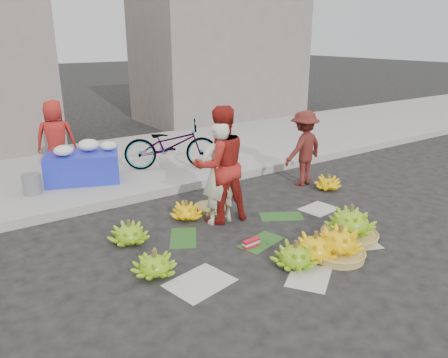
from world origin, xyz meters
TOP-DOWN VIEW (x-y plane):
  - ground at (0.00, 0.00)m, footprint 80.00×80.00m
  - curb at (0.00, 2.20)m, footprint 40.00×0.25m
  - sidewalk at (0.00, 4.30)m, footprint 40.00×4.00m
  - building_right at (4.50, 7.70)m, footprint 5.00×3.00m
  - newspaper_scatter at (0.00, -0.80)m, footprint 3.20×1.80m
  - banana_leaves at (-0.10, 0.20)m, footprint 2.00×1.00m
  - banana_bunch_0 at (-1.64, -0.15)m, footprint 0.50×0.50m
  - banana_bunch_1 at (-0.16, -0.92)m, footprint 0.67×0.67m
  - banana_bunch_2 at (0.43, -1.07)m, footprint 0.64×0.64m
  - banana_bunch_3 at (0.16, -0.92)m, footprint 0.75×0.75m
  - banana_bunch_4 at (0.96, -0.79)m, footprint 0.74×0.74m
  - banana_bunch_5 at (2.21, 0.78)m, footprint 0.55×0.55m
  - banana_bunch_6 at (-1.56, 0.78)m, footprint 0.59×0.59m
  - banana_bunch_7 at (-0.54, 1.04)m, footprint 0.56×0.56m
  - basket_spare at (-0.04, 1.16)m, footprint 0.58×0.58m
  - incense_stack at (-0.29, -0.22)m, footprint 0.25×0.10m
  - vendor_cream at (-0.20, 0.67)m, footprint 0.57×0.39m
  - vendor_red at (-0.13, 0.73)m, footprint 0.91×0.75m
  - man_striped at (2.03, 1.25)m, footprint 0.95×0.63m
  - flower_table at (-1.35, 3.36)m, footprint 1.45×1.17m
  - grey_bucket at (-2.28, 3.16)m, footprint 0.30×0.30m
  - flower_vendor at (-1.65, 3.88)m, footprint 0.80×0.65m
  - bicycle at (0.32, 3.16)m, footprint 1.39×1.90m

SIDE VIEW (x-z plane):
  - ground at x=0.00m, z-range 0.00..0.00m
  - newspaper_scatter at x=0.00m, z-range 0.00..0.01m
  - banana_leaves at x=-0.10m, z-range 0.00..0.01m
  - basket_spare at x=-0.04m, z-range 0.00..0.06m
  - incense_stack at x=-0.29m, z-range 0.01..0.11m
  - sidewalk at x=0.00m, z-range 0.00..0.12m
  - curb at x=0.00m, z-range 0.00..0.15m
  - banana_bunch_5 at x=2.21m, z-range -0.02..0.26m
  - banana_bunch_7 at x=-0.54m, z-range -0.02..0.27m
  - banana_bunch_0 at x=-1.64m, z-range -0.02..0.29m
  - banana_bunch_6 at x=-1.56m, z-range -0.02..0.31m
  - banana_bunch_1 at x=-0.16m, z-range -0.02..0.31m
  - banana_bunch_3 at x=0.16m, z-range -0.02..0.35m
  - banana_bunch_2 at x=0.43m, z-range -0.03..0.41m
  - banana_bunch_4 at x=0.96m, z-range -0.03..0.47m
  - grey_bucket at x=-2.28m, z-range 0.12..0.46m
  - flower_table at x=-1.35m, z-range 0.06..0.78m
  - bicycle at x=0.32m, z-range 0.12..1.07m
  - man_striped at x=2.03m, z-range 0.00..1.37m
  - vendor_cream at x=-0.20m, z-range 0.00..1.51m
  - flower_vendor at x=-1.65m, z-range 0.12..1.55m
  - vendor_red at x=-0.13m, z-range 0.00..1.72m
  - building_right at x=4.50m, z-range 0.00..5.00m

